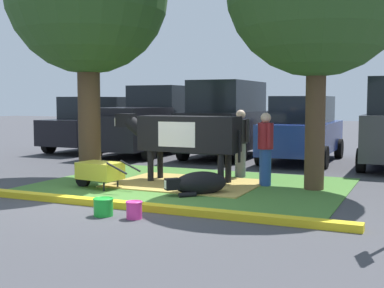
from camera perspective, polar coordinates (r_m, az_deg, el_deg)
name	(u,v)px	position (r m, az deg, el deg)	size (l,w,h in m)	color
ground_plane	(118,201)	(9.88, -8.25, -6.27)	(80.00, 80.00, 0.00)	#424247
grass_island	(191,185)	(11.48, -0.10, -4.60)	(6.68, 5.03, 0.02)	#477A33
curb_yellow	(129,205)	(9.15, -7.02, -6.77)	(7.88, 0.24, 0.12)	yellow
hay_bedding	(187,184)	(11.60, -0.61, -4.43)	(3.20, 2.40, 0.04)	tan
cow_holstein	(185,134)	(11.71, -0.82, 1.09)	(3.14, 0.73, 1.58)	black
calf_lying	(199,184)	(10.31, 0.79, -4.40)	(1.15, 1.16, 0.48)	black
person_handler	(265,147)	(11.41, 8.15, -0.32)	(0.34, 0.45, 1.63)	#23478C
person_visitor_near	(241,141)	(12.61, 5.40, 0.30)	(0.50, 0.34, 1.67)	slate
wheelbarrow	(99,171)	(11.19, -10.26, -2.98)	(1.62, 0.72, 0.63)	gold
bucket_green	(103,207)	(8.65, -9.80, -6.86)	(0.34, 0.34, 0.30)	green
bucket_pink	(134,210)	(8.38, -6.43, -7.23)	(0.28, 0.28, 0.28)	#EA3893
sedan_silver	(93,125)	(19.59, -10.93, 2.12)	(2.02, 4.40, 2.02)	black
pickup_truck_black	(149,122)	(18.17, -4.78, 2.39)	(2.22, 5.40, 2.42)	black
suv_black	(228,119)	(17.08, 4.01, 2.76)	(2.12, 4.60, 2.52)	black
sedan_blue	(303,130)	(16.19, 12.16, 1.53)	(2.02, 4.40, 2.02)	navy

